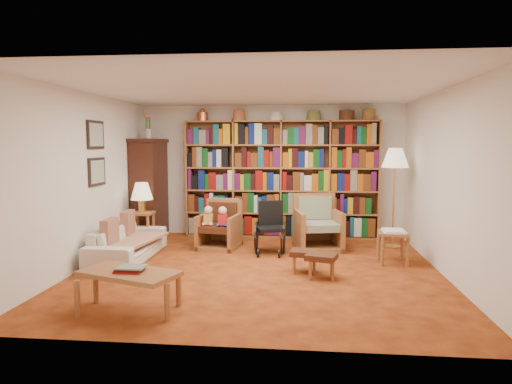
# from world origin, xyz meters

# --- Properties ---
(floor) EXTENTS (5.00, 5.00, 0.00)m
(floor) POSITION_xyz_m (0.00, 0.00, 0.00)
(floor) COLOR #A84B19
(floor) RESTS_ON ground
(ceiling) EXTENTS (5.00, 5.00, 0.00)m
(ceiling) POSITION_xyz_m (0.00, 0.00, 2.50)
(ceiling) COLOR white
(ceiling) RESTS_ON wall_back
(wall_back) EXTENTS (5.00, 0.00, 5.00)m
(wall_back) POSITION_xyz_m (0.00, 2.50, 1.25)
(wall_back) COLOR white
(wall_back) RESTS_ON floor
(wall_front) EXTENTS (5.00, 0.00, 5.00)m
(wall_front) POSITION_xyz_m (0.00, -2.50, 1.25)
(wall_front) COLOR white
(wall_front) RESTS_ON floor
(wall_left) EXTENTS (0.00, 5.00, 5.00)m
(wall_left) POSITION_xyz_m (-2.50, 0.00, 1.25)
(wall_left) COLOR white
(wall_left) RESTS_ON floor
(wall_right) EXTENTS (0.00, 5.00, 5.00)m
(wall_right) POSITION_xyz_m (2.50, 0.00, 1.25)
(wall_right) COLOR white
(wall_right) RESTS_ON floor
(bookshelf) EXTENTS (3.60, 0.30, 2.42)m
(bookshelf) POSITION_xyz_m (0.20, 2.33, 1.17)
(bookshelf) COLOR #A35F32
(bookshelf) RESTS_ON floor
(curio_cabinet) EXTENTS (0.50, 0.95, 2.40)m
(curio_cabinet) POSITION_xyz_m (-2.25, 2.00, 0.95)
(curio_cabinet) COLOR #37180F
(curio_cabinet) RESTS_ON floor
(framed_pictures) EXTENTS (0.03, 0.52, 0.97)m
(framed_pictures) POSITION_xyz_m (-2.48, 0.30, 1.62)
(framed_pictures) COLOR black
(framed_pictures) RESTS_ON wall_left
(sofa) EXTENTS (1.79, 0.72, 0.52)m
(sofa) POSITION_xyz_m (-2.05, 0.35, 0.26)
(sofa) COLOR beige
(sofa) RESTS_ON floor
(sofa_throw) EXTENTS (0.84, 1.34, 0.04)m
(sofa_throw) POSITION_xyz_m (-2.00, 0.35, 0.30)
(sofa_throw) COLOR beige
(sofa_throw) RESTS_ON sofa
(cushion_left) EXTENTS (0.17, 0.42, 0.41)m
(cushion_left) POSITION_xyz_m (-2.18, 0.70, 0.45)
(cushion_left) COLOR maroon
(cushion_left) RESTS_ON sofa
(cushion_right) EXTENTS (0.13, 0.40, 0.40)m
(cushion_right) POSITION_xyz_m (-2.18, 0.00, 0.45)
(cushion_right) COLOR maroon
(cushion_right) RESTS_ON sofa
(side_table_lamp) EXTENTS (0.37, 0.37, 0.59)m
(side_table_lamp) POSITION_xyz_m (-2.15, 1.29, 0.42)
(side_table_lamp) COLOR #A35F32
(side_table_lamp) RESTS_ON floor
(table_lamp) EXTENTS (0.38, 0.38, 0.51)m
(table_lamp) POSITION_xyz_m (-2.15, 1.29, 0.94)
(table_lamp) COLOR gold
(table_lamp) RESTS_ON side_table_lamp
(armchair_leather) EXTENTS (0.75, 0.78, 0.82)m
(armchair_leather) POSITION_xyz_m (-0.80, 1.32, 0.34)
(armchair_leather) COLOR #A35F32
(armchair_leather) RESTS_ON floor
(armchair_sage) EXTENTS (0.88, 0.90, 0.91)m
(armchair_sage) POSITION_xyz_m (0.87, 1.42, 0.35)
(armchair_sage) COLOR #A35F32
(armchair_sage) RESTS_ON floor
(wheelchair) EXTENTS (0.51, 0.67, 0.84)m
(wheelchair) POSITION_xyz_m (0.09, 1.02, 0.38)
(wheelchair) COLOR black
(wheelchair) RESTS_ON floor
(floor_lamp) EXTENTS (0.45, 0.45, 1.70)m
(floor_lamp) POSITION_xyz_m (2.15, 1.60, 1.46)
(floor_lamp) COLOR gold
(floor_lamp) RESTS_ON floor
(side_table_papers) EXTENTS (0.48, 0.48, 0.50)m
(side_table_papers) POSITION_xyz_m (1.94, 0.53, 0.39)
(side_table_papers) COLOR #A35F32
(side_table_papers) RESTS_ON floor
(footstool_a) EXTENTS (0.40, 0.36, 0.31)m
(footstool_a) POSITION_xyz_m (0.63, -0.09, 0.25)
(footstool_a) COLOR #462212
(footstool_a) RESTS_ON floor
(footstool_b) EXTENTS (0.46, 0.42, 0.33)m
(footstool_b) POSITION_xyz_m (0.85, -0.35, 0.27)
(footstool_b) COLOR #462212
(footstool_b) RESTS_ON floor
(coffee_table) EXTENTS (1.14, 0.83, 0.49)m
(coffee_table) POSITION_xyz_m (-1.21, -1.76, 0.38)
(coffee_table) COLOR #A35F32
(coffee_table) RESTS_ON floor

